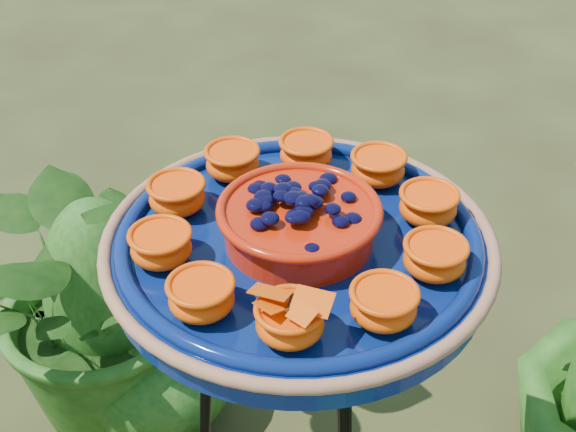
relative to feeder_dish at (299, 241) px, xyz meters
name	(u,v)px	position (x,y,z in m)	size (l,w,h in m)	color
feeder_dish	(299,241)	(0.00, 0.00, 0.00)	(0.59, 0.59, 0.12)	#071854
shrub_back_left	(101,282)	(-0.64, 0.45, -0.62)	(0.70, 0.60, 0.77)	#164412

